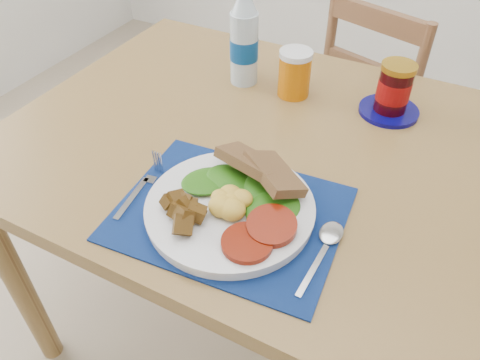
# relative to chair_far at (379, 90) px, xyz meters

# --- Properties ---
(table) EXTENTS (1.40, 0.90, 0.75)m
(table) POSITION_rel_chair_far_xyz_m (0.01, -0.71, 0.14)
(table) COLOR brown
(table) RESTS_ON ground
(chair_far) EXTENTS (0.47, 0.46, 1.03)m
(chair_far) POSITION_rel_chair_far_xyz_m (0.00, 0.00, 0.00)
(chair_far) COLOR brown
(chair_far) RESTS_ON ground
(placemat) EXTENTS (0.43, 0.35, 0.00)m
(placemat) POSITION_rel_chair_far_xyz_m (-0.07, -0.96, 0.22)
(placemat) COLOR black
(placemat) RESTS_ON table
(breakfast_plate) EXTENTS (0.31, 0.31, 0.07)m
(breakfast_plate) POSITION_rel_chair_far_xyz_m (-0.07, -0.96, 0.24)
(breakfast_plate) COLOR silver
(breakfast_plate) RESTS_ON placemat
(fork) EXTENTS (0.03, 0.17, 0.00)m
(fork) POSITION_rel_chair_far_xyz_m (-0.25, -0.98, 0.22)
(fork) COLOR #B2B5BA
(fork) RESTS_ON placemat
(spoon) EXTENTS (0.04, 0.18, 0.01)m
(spoon) POSITION_rel_chair_far_xyz_m (0.12, -0.95, 0.23)
(spoon) COLOR #B2B5BA
(spoon) RESTS_ON placemat
(water_bottle) EXTENTS (0.07, 0.07, 0.25)m
(water_bottle) POSITION_rel_chair_far_xyz_m (-0.27, -0.51, 0.33)
(water_bottle) COLOR #ADBFCC
(water_bottle) RESTS_ON table
(juice_glass) EXTENTS (0.08, 0.08, 0.11)m
(juice_glass) POSITION_rel_chair_far_xyz_m (-0.13, -0.51, 0.27)
(juice_glass) COLOR #C06105
(juice_glass) RESTS_ON table
(jam_on_saucer) EXTENTS (0.14, 0.14, 0.13)m
(jam_on_saucer) POSITION_rel_chair_far_xyz_m (0.11, -0.48, 0.28)
(jam_on_saucer) COLOR #070559
(jam_on_saucer) RESTS_ON table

